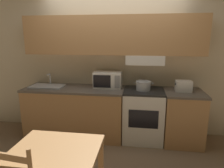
% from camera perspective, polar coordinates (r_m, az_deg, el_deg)
% --- Properties ---
extents(ground_plane, '(16.00, 16.00, 0.00)m').
position_cam_1_polar(ground_plane, '(4.07, 0.45, -12.60)').
color(ground_plane, '#7F664C').
extents(wall_back, '(5.47, 0.38, 2.55)m').
position_cam_1_polar(wall_back, '(3.60, 0.57, 9.28)').
color(wall_back, beige).
rests_on(wall_back, ground_plane).
extents(lower_counter_main, '(1.77, 0.67, 0.90)m').
position_cam_1_polar(lower_counter_main, '(3.74, -10.43, -7.72)').
color(lower_counter_main, tan).
rests_on(lower_counter_main, ground_plane).
extents(lower_counter_right_stub, '(0.64, 0.67, 0.90)m').
position_cam_1_polar(lower_counter_right_stub, '(3.64, 19.48, -8.90)').
color(lower_counter_right_stub, tan).
rests_on(lower_counter_right_stub, ground_plane).
extents(stove_range, '(0.67, 0.63, 0.90)m').
position_cam_1_polar(stove_range, '(3.57, 8.84, -8.69)').
color(stove_range, white).
rests_on(stove_range, ground_plane).
extents(cooking_pot, '(0.33, 0.26, 0.16)m').
position_cam_1_polar(cooking_pot, '(3.41, 8.96, -0.38)').
color(cooking_pot, '#B7BABF').
rests_on(cooking_pot, stove_range).
extents(microwave, '(0.49, 0.35, 0.28)m').
position_cam_1_polar(microwave, '(3.56, -1.16, 1.30)').
color(microwave, white).
rests_on(microwave, lower_counter_main).
extents(toaster, '(0.27, 0.19, 0.18)m').
position_cam_1_polar(toaster, '(3.50, 19.73, -0.51)').
color(toaster, white).
rests_on(toaster, lower_counter_right_stub).
extents(sink_basin, '(0.58, 0.34, 0.22)m').
position_cam_1_polar(sink_basin, '(3.79, -17.98, -0.52)').
color(sink_basin, '#B7BABF').
rests_on(sink_basin, lower_counter_main).
extents(dining_table, '(0.84, 0.65, 0.73)m').
position_cam_1_polar(dining_table, '(2.16, -15.52, -20.16)').
color(dining_table, '#9E7042').
rests_on(dining_table, ground_plane).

